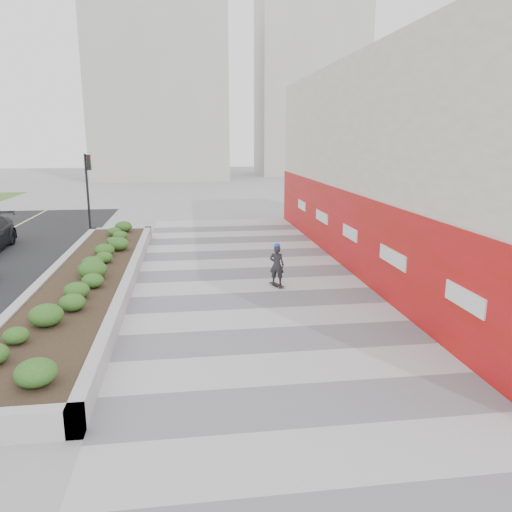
% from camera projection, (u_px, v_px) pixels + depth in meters
% --- Properties ---
extents(ground, '(160.00, 160.00, 0.00)m').
position_uv_depth(ground, '(290.00, 372.00, 10.93)').
color(ground, gray).
rests_on(ground, ground).
extents(walkway, '(8.00, 36.00, 0.01)m').
position_uv_depth(walkway, '(268.00, 323.00, 13.82)').
color(walkway, '#A8A8AD').
rests_on(walkway, ground).
extents(building, '(6.04, 24.08, 8.00)m').
position_uv_depth(building, '(419.00, 164.00, 19.60)').
color(building, beige).
rests_on(building, ground).
extents(planter, '(3.00, 18.00, 0.90)m').
position_uv_depth(planter, '(89.00, 277.00, 16.84)').
color(planter, '#9E9EA0').
rests_on(planter, ground).
extents(traffic_signal_near, '(0.33, 0.28, 4.20)m').
position_uv_depth(traffic_signal_near, '(88.00, 182.00, 26.18)').
color(traffic_signal_near, black).
rests_on(traffic_signal_near, ground).
extents(distant_bldg_north_l, '(16.00, 12.00, 20.00)m').
position_uv_depth(distant_bldg_north_l, '(160.00, 96.00, 60.95)').
color(distant_bldg_north_l, '#ADAAA3').
rests_on(distant_bldg_north_l, ground).
extents(distant_bldg_north_r, '(14.00, 10.00, 24.00)m').
position_uv_depth(distant_bldg_north_r, '(310.00, 85.00, 68.00)').
color(distant_bldg_north_r, '#ADAAA3').
rests_on(distant_bldg_north_r, ground).
extents(manhole_cover, '(0.44, 0.44, 0.01)m').
position_uv_depth(manhole_cover, '(286.00, 322.00, 13.89)').
color(manhole_cover, '#595654').
rests_on(manhole_cover, ground).
extents(skateboarder, '(0.59, 0.74, 1.53)m').
position_uv_depth(skateboarder, '(277.00, 265.00, 17.01)').
color(skateboarder, beige).
rests_on(skateboarder, ground).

